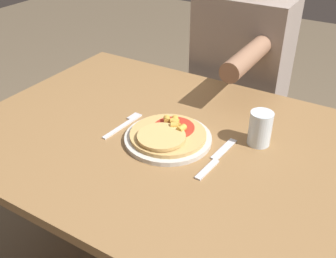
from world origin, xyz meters
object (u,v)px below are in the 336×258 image
at_px(dining_table, 160,162).
at_px(fork, 125,124).
at_px(person_diner, 240,74).
at_px(pizza, 167,134).
at_px(plate, 168,138).
at_px(drinking_glass, 260,128).
at_px(knife, 216,159).

bearing_deg(dining_table, fork, -175.07).
distance_m(dining_table, fork, 0.17).
bearing_deg(person_diner, dining_table, -91.06).
bearing_deg(pizza, person_diner, 92.52).
distance_m(plate, drinking_glass, 0.27).
relative_size(dining_table, fork, 6.70).
relative_size(knife, person_diner, 0.18).
height_order(dining_table, person_diner, person_diner).
bearing_deg(pizza, plate, 90.63).
bearing_deg(fork, dining_table, 4.93).
xyz_separation_m(knife, drinking_glass, (0.07, 0.14, 0.05)).
bearing_deg(knife, fork, 176.93).
bearing_deg(drinking_glass, plate, -151.98).
relative_size(dining_table, pizza, 5.20).
xyz_separation_m(plate, drinking_glass, (0.24, 0.13, 0.04)).
xyz_separation_m(plate, fork, (-0.16, 0.01, -0.00)).
relative_size(pizza, knife, 1.03).
distance_m(fork, drinking_glass, 0.42).
relative_size(plate, person_diner, 0.22).
xyz_separation_m(pizza, person_diner, (-0.03, 0.64, -0.06)).
relative_size(plate, knife, 1.18).
height_order(pizza, knife, pizza).
bearing_deg(drinking_glass, knife, -117.56).
distance_m(plate, knife, 0.16).
relative_size(fork, drinking_glass, 1.70).
xyz_separation_m(dining_table, plate, (0.04, -0.02, 0.11)).
relative_size(dining_table, knife, 5.34).
bearing_deg(plate, fork, 178.15).
height_order(plate, person_diner, person_diner).
relative_size(fork, person_diner, 0.15).
xyz_separation_m(knife, person_diner, (-0.19, 0.65, -0.04)).
distance_m(dining_table, plate, 0.12).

